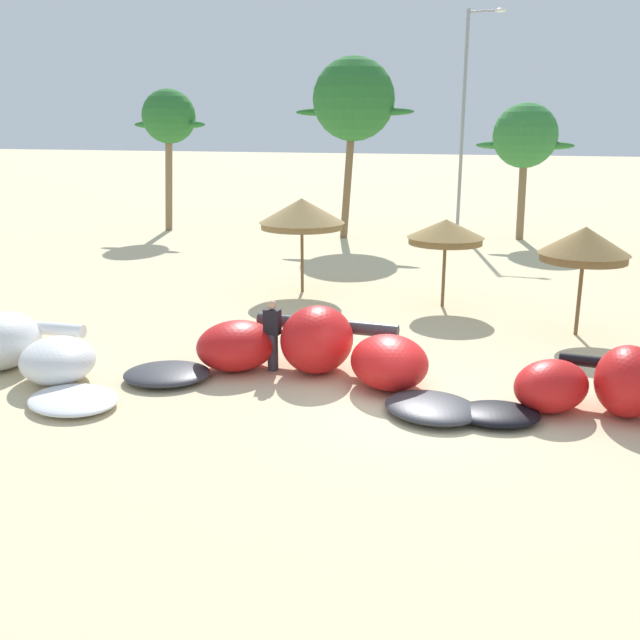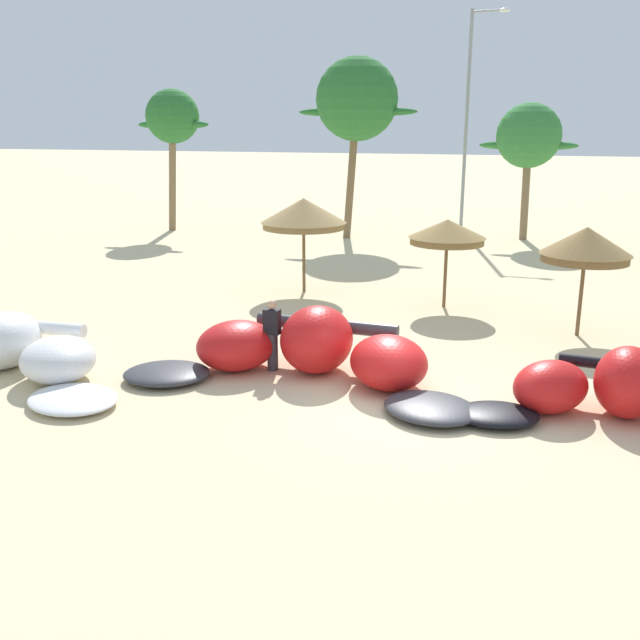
{
  "view_description": "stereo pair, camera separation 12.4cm",
  "coord_description": "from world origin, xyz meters",
  "px_view_note": "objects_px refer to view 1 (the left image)",
  "views": [
    {
      "loc": [
        2.5,
        -12.66,
        5.29
      ],
      "look_at": [
        -2.46,
        2.0,
        1.0
      ],
      "focal_mm": 39.17,
      "sensor_mm": 36.0,
      "label": 1
    },
    {
      "loc": [
        2.62,
        -12.62,
        5.29
      ],
      "look_at": [
        -2.46,
        2.0,
        1.0
      ],
      "focal_mm": 39.17,
      "sensor_mm": 36.0,
      "label": 2
    }
  ],
  "objects_px": {
    "kite_left": "(311,352)",
    "beach_umbrella_near_palms": "(585,244)",
    "kite_left_of_center": "(627,395)",
    "beach_umbrella_middle": "(446,232)",
    "lamppost_west": "(466,112)",
    "palm_left": "(354,100)",
    "palm_left_of_gap": "(525,137)",
    "person_near_kites": "(272,335)",
    "palm_leftmost": "(169,119)",
    "beach_umbrella_near_van": "(302,213)"
  },
  "relations": [
    {
      "from": "palm_left",
      "to": "kite_left",
      "type": "bearing_deg",
      "value": -76.42
    },
    {
      "from": "person_near_kites",
      "to": "palm_leftmost",
      "type": "distance_m",
      "value": 23.37
    },
    {
      "from": "kite_left_of_center",
      "to": "beach_umbrella_middle",
      "type": "relative_size",
      "value": 2.37
    },
    {
      "from": "beach_umbrella_near_palms",
      "to": "palm_left",
      "type": "distance_m",
      "value": 17.85
    },
    {
      "from": "beach_umbrella_near_van",
      "to": "palm_left",
      "type": "relative_size",
      "value": 0.36
    },
    {
      "from": "beach_umbrella_near_van",
      "to": "beach_umbrella_middle",
      "type": "height_order",
      "value": "beach_umbrella_near_van"
    },
    {
      "from": "kite_left_of_center",
      "to": "lamppost_west",
      "type": "distance_m",
      "value": 25.77
    },
    {
      "from": "palm_left_of_gap",
      "to": "lamppost_west",
      "type": "relative_size",
      "value": 0.59
    },
    {
      "from": "palm_leftmost",
      "to": "person_near_kites",
      "type": "bearing_deg",
      "value": -54.49
    },
    {
      "from": "palm_leftmost",
      "to": "kite_left",
      "type": "bearing_deg",
      "value": -52.85
    },
    {
      "from": "person_near_kites",
      "to": "palm_leftmost",
      "type": "bearing_deg",
      "value": 125.51
    },
    {
      "from": "beach_umbrella_middle",
      "to": "palm_left",
      "type": "distance_m",
      "value": 14.39
    },
    {
      "from": "kite_left_of_center",
      "to": "beach_umbrella_near_van",
      "type": "xyz_separation_m",
      "value": [
        -9.34,
        8.01,
        2.08
      ]
    },
    {
      "from": "kite_left",
      "to": "beach_umbrella_near_palms",
      "type": "xyz_separation_m",
      "value": [
        5.54,
        5.33,
        1.84
      ]
    },
    {
      "from": "palm_left_of_gap",
      "to": "palm_leftmost",
      "type": "bearing_deg",
      "value": -170.77
    },
    {
      "from": "beach_umbrella_middle",
      "to": "palm_left_of_gap",
      "type": "distance_m",
      "value": 14.7
    },
    {
      "from": "beach_umbrella_middle",
      "to": "lamppost_west",
      "type": "height_order",
      "value": "lamppost_west"
    },
    {
      "from": "kite_left",
      "to": "person_near_kites",
      "type": "distance_m",
      "value": 1.01
    },
    {
      "from": "palm_left",
      "to": "person_near_kites",
      "type": "bearing_deg",
      "value": -79.04
    },
    {
      "from": "beach_umbrella_middle",
      "to": "kite_left_of_center",
      "type": "bearing_deg",
      "value": -58.53
    },
    {
      "from": "beach_umbrella_near_palms",
      "to": "palm_leftmost",
      "type": "relative_size",
      "value": 0.4
    },
    {
      "from": "person_near_kites",
      "to": "palm_left_of_gap",
      "type": "relative_size",
      "value": 0.25
    },
    {
      "from": "beach_umbrella_middle",
      "to": "palm_left_of_gap",
      "type": "bearing_deg",
      "value": 84.63
    },
    {
      "from": "palm_left",
      "to": "beach_umbrella_middle",
      "type": "bearing_deg",
      "value": -62.26
    },
    {
      "from": "kite_left_of_center",
      "to": "beach_umbrella_middle",
      "type": "bearing_deg",
      "value": 121.47
    },
    {
      "from": "lamppost_west",
      "to": "palm_left",
      "type": "bearing_deg",
      "value": -134.93
    },
    {
      "from": "person_near_kites",
      "to": "palm_left_of_gap",
      "type": "xyz_separation_m",
      "value": [
        4.04,
        21.42,
        4.01
      ]
    },
    {
      "from": "kite_left_of_center",
      "to": "palm_left_of_gap",
      "type": "xyz_separation_m",
      "value": [
        -3.25,
        21.93,
        4.32
      ]
    },
    {
      "from": "beach_umbrella_near_van",
      "to": "beach_umbrella_middle",
      "type": "bearing_deg",
      "value": -5.88
    },
    {
      "from": "person_near_kites",
      "to": "palm_left",
      "type": "xyz_separation_m",
      "value": [
        -3.72,
        19.19,
        5.67
      ]
    },
    {
      "from": "person_near_kites",
      "to": "palm_left_of_gap",
      "type": "bearing_deg",
      "value": 79.31
    },
    {
      "from": "palm_left_of_gap",
      "to": "person_near_kites",
      "type": "bearing_deg",
      "value": -100.69
    },
    {
      "from": "palm_leftmost",
      "to": "beach_umbrella_middle",
      "type": "bearing_deg",
      "value": -35.99
    },
    {
      "from": "kite_left",
      "to": "kite_left_of_center",
      "type": "height_order",
      "value": "kite_left"
    },
    {
      "from": "kite_left_of_center",
      "to": "beach_umbrella_near_van",
      "type": "height_order",
      "value": "beach_umbrella_near_van"
    },
    {
      "from": "kite_left_of_center",
      "to": "palm_leftmost",
      "type": "distance_m",
      "value": 28.56
    },
    {
      "from": "person_near_kites",
      "to": "palm_leftmost",
      "type": "relative_size",
      "value": 0.23
    },
    {
      "from": "palm_left_of_gap",
      "to": "kite_left_of_center",
      "type": "bearing_deg",
      "value": -81.57
    },
    {
      "from": "beach_umbrella_near_van",
      "to": "person_near_kites",
      "type": "bearing_deg",
      "value": -74.76
    },
    {
      "from": "beach_umbrella_middle",
      "to": "kite_left",
      "type": "bearing_deg",
      "value": -103.49
    },
    {
      "from": "kite_left_of_center",
      "to": "beach_umbrella_near_van",
      "type": "relative_size",
      "value": 2.04
    },
    {
      "from": "palm_leftmost",
      "to": "palm_left",
      "type": "distance_m",
      "value": 9.61
    },
    {
      "from": "beach_umbrella_near_van",
      "to": "palm_left",
      "type": "xyz_separation_m",
      "value": [
        -1.67,
        11.69,
        3.9
      ]
    },
    {
      "from": "beach_umbrella_near_van",
      "to": "lamppost_west",
      "type": "bearing_deg",
      "value": 79.71
    },
    {
      "from": "beach_umbrella_near_van",
      "to": "person_near_kites",
      "type": "distance_m",
      "value": 7.97
    },
    {
      "from": "lamppost_west",
      "to": "beach_umbrella_near_palms",
      "type": "bearing_deg",
      "value": -73.37
    },
    {
      "from": "kite_left",
      "to": "beach_umbrella_near_palms",
      "type": "bearing_deg",
      "value": 43.86
    },
    {
      "from": "kite_left",
      "to": "palm_left",
      "type": "bearing_deg",
      "value": 103.58
    },
    {
      "from": "palm_left_of_gap",
      "to": "palm_left",
      "type": "bearing_deg",
      "value": -163.97
    },
    {
      "from": "beach_umbrella_near_van",
      "to": "lamppost_west",
      "type": "distance_m",
      "value": 16.96
    }
  ]
}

